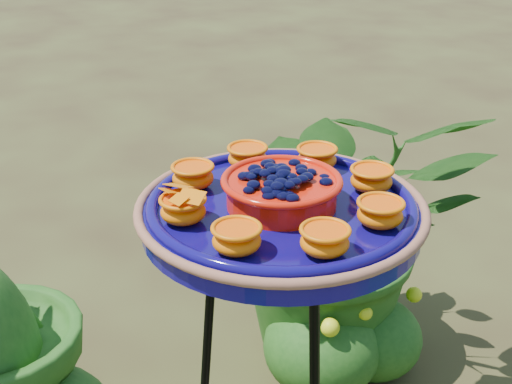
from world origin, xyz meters
TOP-DOWN VIEW (x-y plane):
  - feeder_dish at (0.07, 0.13)m, footprint 0.57×0.57m
  - shrub_back_left at (-0.53, 0.72)m, footprint 0.97×1.00m

SIDE VIEW (x-z plane):
  - shrub_back_left at x=-0.53m, z-range 0.00..0.85m
  - feeder_dish at x=0.07m, z-range 0.84..0.94m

